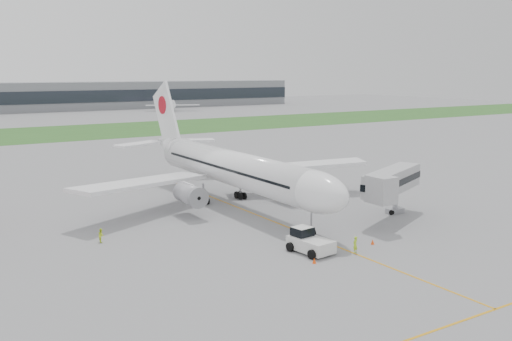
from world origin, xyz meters
TOP-DOWN VIEW (x-y plane):
  - ground at (0.00, 0.00)m, footprint 600.00×600.00m
  - apron_markings at (0.00, -5.00)m, footprint 70.00×70.00m
  - grass_strip at (0.00, 120.00)m, footprint 600.00×50.00m
  - airliner at (0.00, 4.87)m, footprint 48.13×53.95m
  - pushback_tug at (-3.81, -19.45)m, footprint 3.94×5.35m
  - jet_bridge at (13.56, -14.35)m, footprint 14.09×9.50m
  - safety_cone_left at (-5.67, -22.90)m, footprint 0.43×0.43m
  - safety_cone_right at (3.99, -21.28)m, footprint 0.42×0.42m
  - ground_crew_near at (0.21, -22.51)m, footprint 0.77×0.62m
  - ground_crew_far at (-21.95, -3.96)m, footprint 0.70×0.85m
  - distant_aircraft_right at (75.40, 194.82)m, footprint 33.40×31.78m

SIDE VIEW (x-z plane):
  - ground at x=0.00m, z-range 0.00..0.00m
  - apron_markings at x=0.00m, z-range -0.02..0.02m
  - distant_aircraft_right at x=75.40m, z-range -5.04..5.04m
  - grass_strip at x=0.00m, z-range 0.00..0.02m
  - safety_cone_right at x=3.99m, z-range 0.00..0.58m
  - safety_cone_left at x=-5.67m, z-range 0.00..0.58m
  - ground_crew_far at x=-21.95m, z-range 0.00..1.63m
  - ground_crew_near at x=0.21m, z-range 0.00..1.84m
  - pushback_tug at x=-3.81m, z-range -0.10..2.47m
  - jet_bridge at x=13.56m, z-range 1.64..8.47m
  - airliner at x=0.00m, z-range -3.28..14.60m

